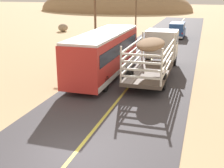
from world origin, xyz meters
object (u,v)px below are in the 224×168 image
car_far (177,29)px  power_pole_far (136,1)px  bus (104,53)px  boulder_near_shoulder (63,28)px  power_pole_mid (95,6)px  livestock_truck (158,49)px

car_far → power_pole_far: size_ratio=0.59×
bus → boulder_near_shoulder: size_ratio=6.49×
bus → power_pole_mid: power_pole_mid is taller
power_pole_mid → boulder_near_shoulder: size_ratio=5.36×
livestock_truck → car_far: (-0.14, 17.62, -0.70)m
livestock_truck → power_pole_far: power_pole_far is taller
livestock_truck → car_far: livestock_truck is taller
livestock_truck → boulder_near_shoulder: size_ratio=6.29×
car_far → power_pole_far: bearing=129.9°
car_far → boulder_near_shoulder: car_far is taller
car_far → power_pole_far: (-7.60, 9.09, 3.15)m
bus → power_pole_mid: bearing=113.3°
car_far → power_pole_far: 12.25m
power_pole_mid → livestock_truck: bearing=-43.3°
livestock_truck → car_far: size_ratio=2.10×
bus → power_pole_mid: 11.12m
bus → car_far: bearing=80.7°
livestock_truck → bus: size_ratio=0.97×
power_pole_mid → boulder_near_shoulder: 15.33m
power_pole_mid → power_pole_far: power_pole_mid is taller
car_far → power_pole_mid: bearing=-126.3°
boulder_near_shoulder → bus: bearing=-57.5°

